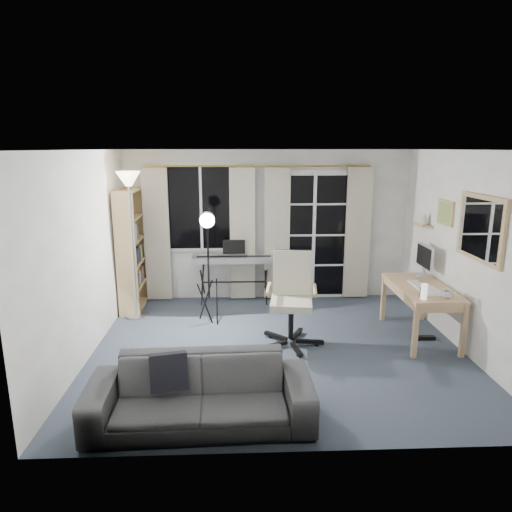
{
  "coord_description": "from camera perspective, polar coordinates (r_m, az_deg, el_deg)",
  "views": [
    {
      "loc": [
        -0.48,
        -5.24,
        2.42
      ],
      "look_at": [
        -0.25,
        0.35,
        1.09
      ],
      "focal_mm": 32.0,
      "sensor_mm": 36.0,
      "label": 1
    }
  ],
  "objects": [
    {
      "name": "floor",
      "position": [
        5.8,
        2.67,
        -11.45
      ],
      "size": [
        4.5,
        4.0,
        0.02
      ],
      "primitive_type": "cube",
      "color": "#323C4A",
      "rests_on": "ground"
    },
    {
      "name": "window",
      "position": [
        7.29,
        -6.87,
        6.01
      ],
      "size": [
        1.2,
        0.08,
        1.4
      ],
      "color": "white",
      "rests_on": "floor"
    },
    {
      "name": "french_door",
      "position": [
        7.45,
        7.19,
        2.46
      ],
      "size": [
        1.32,
        0.09,
        2.11
      ],
      "color": "white",
      "rests_on": "floor"
    },
    {
      "name": "curtains",
      "position": [
        7.25,
        0.38,
        2.82
      ],
      "size": [
        3.6,
        0.07,
        2.13
      ],
      "color": "gold",
      "rests_on": "floor"
    },
    {
      "name": "bookshelf",
      "position": [
        7.14,
        -15.59,
        0.34
      ],
      "size": [
        0.32,
        0.86,
        1.84
      ],
      "rotation": [
        0.0,
        0.0,
        0.04
      ],
      "color": "tan",
      "rests_on": "floor"
    },
    {
      "name": "torchiere_lamp",
      "position": [
        6.59,
        -15.51,
        6.58
      ],
      "size": [
        0.36,
        0.36,
        2.11
      ],
      "rotation": [
        0.0,
        0.0,
        0.08
      ],
      "color": "#B2B2B7",
      "rests_on": "floor"
    },
    {
      "name": "keyboard_piano",
      "position": [
        7.14,
        -2.77,
        -0.47
      ],
      "size": [
        1.3,
        0.64,
        0.94
      ],
      "rotation": [
        0.0,
        0.0,
        -0.01
      ],
      "color": "black",
      "rests_on": "floor"
    },
    {
      "name": "studio_light",
      "position": [
        6.21,
        -6.08,
        2.88
      ],
      "size": [
        0.29,
        0.32,
        1.62
      ],
      "rotation": [
        0.0,
        0.0,
        0.05
      ],
      "color": "black",
      "rests_on": "floor"
    },
    {
      "name": "office_chair",
      "position": [
        5.76,
        4.48,
        -4.22
      ],
      "size": [
        0.8,
        0.8,
        1.16
      ],
      "rotation": [
        0.0,
        0.0,
        -0.14
      ],
      "color": "black",
      "rests_on": "floor"
    },
    {
      "name": "desk",
      "position": [
        6.26,
        19.97,
        -4.3
      ],
      "size": [
        0.66,
        1.3,
        0.69
      ],
      "rotation": [
        0.0,
        0.0,
        -0.01
      ],
      "color": "tan",
      "rests_on": "floor"
    },
    {
      "name": "monitor",
      "position": [
        6.65,
        20.33,
        -0.21
      ],
      "size": [
        0.17,
        0.5,
        0.44
      ],
      "rotation": [
        0.0,
        0.0,
        -0.01
      ],
      "color": "silver",
      "rests_on": "desk"
    },
    {
      "name": "desk_clutter",
      "position": [
        6.06,
        20.16,
        -5.51
      ],
      "size": [
        0.41,
        0.79,
        0.88
      ],
      "rotation": [
        0.0,
        0.0,
        -0.01
      ],
      "color": "white",
      "rests_on": "desk"
    },
    {
      "name": "mug",
      "position": [
        5.82,
        22.82,
        -4.38
      ],
      "size": [
        0.11,
        0.09,
        0.11
      ],
      "primitive_type": "imported",
      "rotation": [
        0.0,
        0.0,
        -0.01
      ],
      "color": "silver",
      "rests_on": "desk"
    },
    {
      "name": "wall_mirror",
      "position": [
        5.66,
        26.26,
        3.12
      ],
      "size": [
        0.04,
        0.94,
        0.74
      ],
      "color": "tan",
      "rests_on": "floor"
    },
    {
      "name": "framed_print",
      "position": [
        6.45,
        22.6,
        5.02
      ],
      "size": [
        0.03,
        0.42,
        0.32
      ],
      "color": "tan",
      "rests_on": "floor"
    },
    {
      "name": "wall_shelf",
      "position": [
        6.9,
        20.23,
        4.09
      ],
      "size": [
        0.16,
        0.3,
        0.18
      ],
      "color": "tan",
      "rests_on": "floor"
    },
    {
      "name": "sofa",
      "position": [
        4.23,
        -7.03,
        -15.46
      ],
      "size": [
        2.01,
        0.64,
        0.78
      ],
      "rotation": [
        0.0,
        0.0,
        0.03
      ],
      "color": "#2B2B2E",
      "rests_on": "floor"
    }
  ]
}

